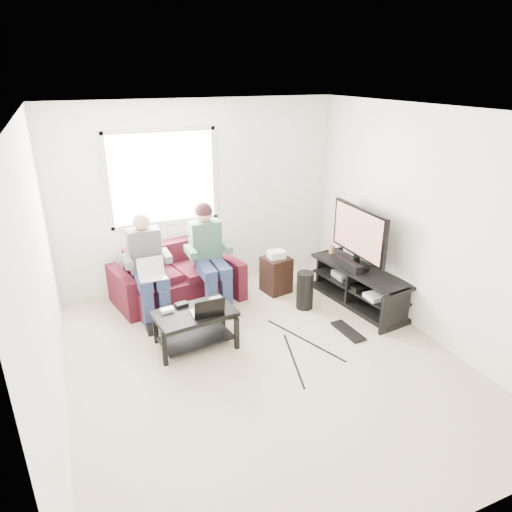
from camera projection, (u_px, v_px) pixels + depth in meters
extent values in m
plane|color=#C4B698|center=(265.00, 361.00, 4.95)|extent=(4.50, 4.50, 0.00)
plane|color=white|center=(267.00, 111.00, 3.96)|extent=(4.50, 4.50, 0.00)
plane|color=white|center=(200.00, 196.00, 6.37)|extent=(4.50, 0.00, 4.50)
plane|color=white|center=(431.00, 386.00, 2.54)|extent=(4.50, 0.00, 4.50)
plane|color=white|center=(43.00, 285.00, 3.73)|extent=(0.00, 4.50, 4.50)
plane|color=white|center=(426.00, 225.00, 5.18)|extent=(0.00, 4.50, 4.50)
cube|color=white|center=(163.00, 178.00, 6.07)|extent=(1.40, 0.01, 1.20)
cube|color=silver|center=(163.00, 178.00, 6.06)|extent=(1.48, 0.04, 1.28)
cube|color=#451120|center=(178.00, 288.00, 6.20)|extent=(1.41, 0.95, 0.37)
cube|color=#451120|center=(171.00, 254.00, 6.31)|extent=(1.31, 0.47, 0.38)
cube|color=#451120|center=(123.00, 292.00, 5.91)|extent=(0.31, 0.81, 0.53)
cube|color=#451120|center=(228.00, 274.00, 6.43)|extent=(0.31, 0.81, 0.53)
cube|color=#451120|center=(152.00, 276.00, 5.97)|extent=(0.73, 0.69, 0.10)
cube|color=#451120|center=(201.00, 269.00, 6.21)|extent=(0.73, 0.69, 0.10)
cube|color=navy|center=(143.00, 281.00, 5.56)|extent=(0.16, 0.45, 0.14)
cube|color=navy|center=(160.00, 279.00, 5.63)|extent=(0.16, 0.45, 0.14)
cube|color=navy|center=(149.00, 310.00, 5.51)|extent=(0.13, 0.13, 0.47)
cube|color=navy|center=(165.00, 307.00, 5.59)|extent=(0.13, 0.13, 0.47)
cube|color=slate|center=(145.00, 250.00, 5.76)|extent=(0.40, 0.22, 0.55)
sphere|color=#DCA589|center=(142.00, 222.00, 5.64)|extent=(0.22, 0.22, 0.22)
cube|color=navy|center=(206.00, 271.00, 5.85)|extent=(0.16, 0.45, 0.14)
cube|color=navy|center=(221.00, 268.00, 5.92)|extent=(0.16, 0.45, 0.14)
cube|color=navy|center=(212.00, 298.00, 5.80)|extent=(0.13, 0.13, 0.47)
cube|color=navy|center=(226.00, 295.00, 5.88)|extent=(0.13, 0.13, 0.47)
cube|color=#505252|center=(205.00, 241.00, 6.05)|extent=(0.40, 0.22, 0.55)
sphere|color=#DCA589|center=(204.00, 214.00, 5.93)|extent=(0.22, 0.22, 0.22)
sphere|color=#30181C|center=(204.00, 211.00, 5.92)|extent=(0.23, 0.23, 0.23)
cube|color=black|center=(195.00, 314.00, 5.08)|extent=(0.94, 0.65, 0.05)
cube|color=black|center=(196.00, 338.00, 5.20)|extent=(0.85, 0.56, 0.02)
cube|color=black|center=(165.00, 350.00, 4.81)|extent=(0.05, 0.05, 0.39)
cube|color=black|center=(237.00, 333.00, 5.11)|extent=(0.05, 0.05, 0.39)
cube|color=black|center=(155.00, 328.00, 5.22)|extent=(0.05, 0.05, 0.39)
cube|color=black|center=(223.00, 314.00, 5.51)|extent=(0.05, 0.05, 0.39)
cube|color=silver|center=(167.00, 310.00, 5.06)|extent=(0.15, 0.10, 0.04)
cube|color=black|center=(182.00, 305.00, 5.18)|extent=(0.15, 0.11, 0.04)
cube|color=gray|center=(216.00, 299.00, 5.30)|extent=(0.15, 0.11, 0.04)
cube|color=black|center=(360.00, 270.00, 6.00)|extent=(0.66, 1.57, 0.04)
cube|color=black|center=(359.00, 286.00, 6.09)|extent=(0.62, 1.51, 0.03)
cube|color=black|center=(357.00, 301.00, 6.17)|extent=(0.66, 1.57, 0.06)
cube|color=black|center=(395.00, 311.00, 5.45)|extent=(0.46, 0.10, 0.51)
cube|color=black|center=(329.00, 266.00, 6.72)|extent=(0.46, 0.10, 0.51)
cube|color=black|center=(356.00, 265.00, 6.07)|extent=(0.12, 0.40, 0.04)
cube|color=black|center=(357.00, 259.00, 6.04)|extent=(0.06, 0.06, 0.12)
cube|color=black|center=(359.00, 232.00, 5.89)|extent=(0.05, 1.10, 0.65)
cube|color=#DE3470|center=(357.00, 232.00, 5.88)|extent=(0.01, 1.01, 0.58)
cube|color=black|center=(349.00, 264.00, 6.01)|extent=(0.12, 0.50, 0.10)
cylinder|color=#A87648|center=(332.00, 249.00, 6.49)|extent=(0.08, 0.08, 0.12)
cube|color=silver|center=(378.00, 296.00, 5.73)|extent=(0.30, 0.22, 0.06)
cube|color=gray|center=(346.00, 274.00, 6.32)|extent=(0.34, 0.26, 0.08)
cube|color=black|center=(361.00, 284.00, 6.02)|extent=(0.38, 0.30, 0.07)
cylinder|color=black|center=(305.00, 290.00, 5.98)|extent=(0.22, 0.22, 0.51)
cube|color=black|center=(348.00, 331.00, 5.49)|extent=(0.19, 0.51, 0.03)
cube|color=black|center=(276.00, 275.00, 6.42)|extent=(0.35, 0.35, 0.51)
cube|color=silver|center=(276.00, 254.00, 6.31)|extent=(0.22, 0.18, 0.10)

